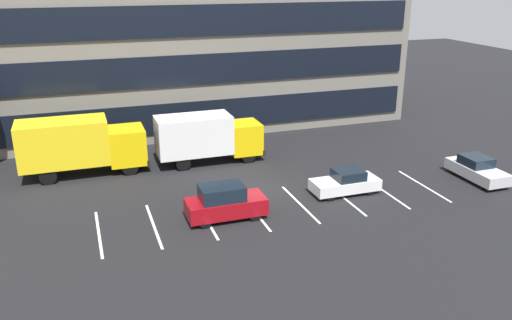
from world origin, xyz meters
TOP-DOWN VIEW (x-y plane):
  - ground_plane at (0.00, 0.00)m, footprint 120.00×120.00m
  - lot_markings at (0.00, -2.81)m, footprint 19.74×5.40m
  - box_truck_yellow at (-1.88, 5.79)m, footprint 7.35×2.43m
  - box_truck_yellow_all at (-10.21, 6.22)m, footprint 8.05×2.67m
  - sedan_silver at (13.58, -3.02)m, footprint 1.78×4.25m
  - suv_maroon at (-3.20, -3.21)m, footprint 4.27×1.81m
  - sedan_white at (4.62, -2.23)m, footprint 4.09×1.71m

SIDE VIEW (x-z plane):
  - ground_plane at x=0.00m, z-range 0.00..0.00m
  - lot_markings at x=0.00m, z-range 0.00..0.01m
  - sedan_white at x=4.62m, z-range -0.04..1.43m
  - sedan_silver at x=13.58m, z-range -0.04..1.48m
  - suv_maroon at x=-3.20m, z-range -0.03..1.90m
  - box_truck_yellow at x=-1.88m, z-range 0.21..3.62m
  - box_truck_yellow_all at x=-10.21m, z-range 0.23..3.97m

